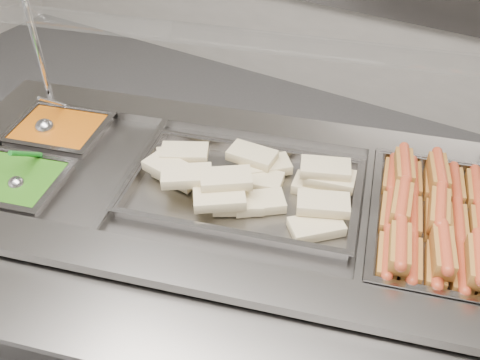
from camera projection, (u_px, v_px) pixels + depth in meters
The scene contains 11 objects.
steam_counter at pixel (227, 278), 1.80m from camera, with size 1.89×1.21×0.84m.
tray_rail at pixel (168, 330), 1.20m from camera, with size 1.68×0.76×0.05m.
sneeze_guard at pixel (242, 42), 1.46m from camera, with size 1.55×0.67×0.41m.
pan_hotdogs at pixel (432, 229), 1.44m from camera, with size 0.44×0.58×0.09m.
pan_wraps at pixel (243, 193), 1.53m from camera, with size 0.71×0.53×0.07m.
pan_beans at pixel (61, 137), 1.77m from camera, with size 0.33×0.29×0.09m.
pan_peas at pixel (15, 189), 1.57m from camera, with size 0.33×0.29×0.09m.
hotdogs_in_buns at pixel (433, 218), 1.41m from camera, with size 0.39×0.53×0.11m.
tortilla_wraps at pixel (248, 180), 1.52m from camera, with size 0.64×0.37×0.09m.
ladle at pixel (46, 127), 1.74m from camera, with size 0.08×0.17×0.15m.
serving_spoon at pixel (19, 179), 1.53m from camera, with size 0.07×0.16×0.13m.
Camera 1 is at (0.64, -0.47, 1.82)m, focal length 40.00 mm.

